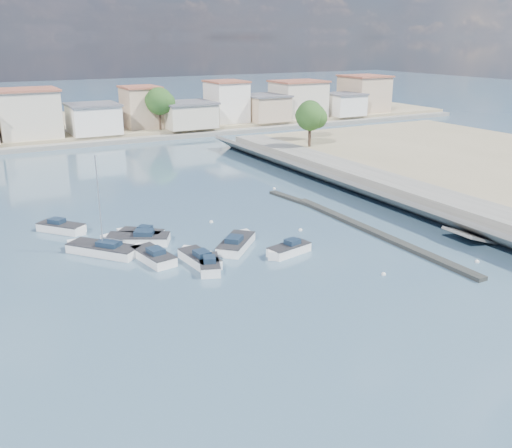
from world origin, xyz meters
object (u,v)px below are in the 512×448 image
(motorboat_b, at_px, (209,264))
(motorboat_g, at_px, (63,228))
(motorboat_d, at_px, (287,250))
(motorboat_h, at_px, (237,243))
(motorboat_a, at_px, (198,258))
(motorboat_e, at_px, (152,256))
(motorboat_f, at_px, (139,235))
(motorboat_c, at_px, (135,240))
(sailboat, at_px, (100,249))

(motorboat_b, relative_size, motorboat_g, 0.92)
(motorboat_d, bearing_deg, motorboat_g, 135.51)
(motorboat_b, height_order, motorboat_h, same)
(motorboat_a, height_order, motorboat_e, same)
(motorboat_b, relative_size, motorboat_f, 1.05)
(motorboat_a, bearing_deg, motorboat_e, 142.66)
(motorboat_c, height_order, motorboat_h, same)
(motorboat_a, height_order, motorboat_b, same)
(motorboat_b, height_order, motorboat_d, same)
(motorboat_d, distance_m, motorboat_g, 22.49)
(motorboat_c, bearing_deg, motorboat_h, -34.45)
(motorboat_a, xyz_separation_m, motorboat_h, (4.59, 1.78, -0.00))
(motorboat_e, xyz_separation_m, motorboat_f, (0.74, 5.88, -0.00))
(motorboat_h, bearing_deg, motorboat_g, 137.40)
(motorboat_f, distance_m, motorboat_h, 9.65)
(motorboat_a, distance_m, motorboat_b, 1.67)
(motorboat_g, bearing_deg, motorboat_h, -42.60)
(motorboat_c, bearing_deg, motorboat_a, -65.54)
(motorboat_b, bearing_deg, motorboat_f, 105.55)
(motorboat_b, distance_m, sailboat, 10.47)
(motorboat_e, distance_m, sailboat, 5.07)
(sailboat, bearing_deg, motorboat_g, 102.79)
(motorboat_g, bearing_deg, sailboat, -77.21)
(motorboat_b, distance_m, motorboat_h, 5.49)
(motorboat_a, relative_size, motorboat_b, 1.20)
(motorboat_c, relative_size, motorboat_d, 1.33)
(motorboat_e, xyz_separation_m, motorboat_g, (-5.21, 11.29, 0.00))
(motorboat_c, xyz_separation_m, motorboat_e, (0.03, -4.70, -0.00))
(motorboat_d, xyz_separation_m, motorboat_h, (-3.02, 3.79, 0.00))
(motorboat_a, distance_m, motorboat_f, 8.71)
(motorboat_b, height_order, sailboat, sailboat)
(motorboat_a, relative_size, motorboat_h, 0.99)
(motorboat_e, relative_size, motorboat_h, 1.04)
(motorboat_b, xyz_separation_m, motorboat_g, (-8.73, 15.40, 0.00))
(motorboat_g, bearing_deg, motorboat_e, -65.25)
(motorboat_f, xyz_separation_m, motorboat_g, (-5.95, 5.41, 0.00))
(motorboat_c, distance_m, motorboat_f, 1.41)
(motorboat_e, height_order, motorboat_g, same)
(motorboat_b, bearing_deg, motorboat_g, 119.55)
(motorboat_f, distance_m, sailboat, 4.76)
(motorboat_d, relative_size, motorboat_g, 0.97)
(motorboat_a, xyz_separation_m, motorboat_e, (-3.23, 2.46, -0.00))
(motorboat_a, xyz_separation_m, motorboat_f, (-2.48, 8.35, -0.00))
(motorboat_a, distance_m, motorboat_d, 7.87)
(motorboat_g, bearing_deg, motorboat_c, -51.87)
(motorboat_h, bearing_deg, motorboat_d, -51.40)
(motorboat_d, relative_size, motorboat_e, 0.83)
(motorboat_b, distance_m, motorboat_c, 9.50)
(motorboat_a, xyz_separation_m, motorboat_g, (-8.43, 13.76, 0.00))
(motorboat_h, bearing_deg, motorboat_e, 175.02)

